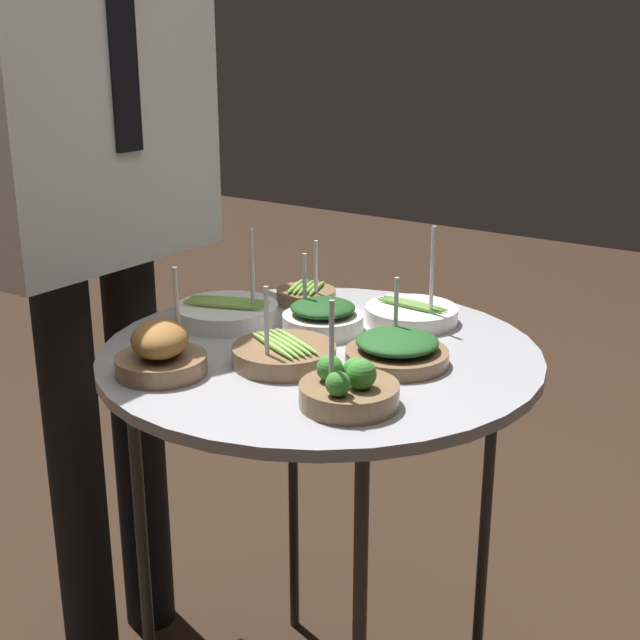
% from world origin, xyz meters
% --- Properties ---
extents(serving_cart, '(0.71, 0.71, 0.75)m').
position_xyz_m(serving_cart, '(0.00, 0.00, 0.69)').
color(serving_cart, '#939399').
rests_on(serving_cart, ground_plane).
extents(bowl_asparagus_center, '(0.16, 0.16, 0.13)m').
position_xyz_m(bowl_asparagus_center, '(-0.08, 0.01, 0.76)').
color(bowl_asparagus_center, brown).
rests_on(bowl_asparagus_center, serving_cart).
extents(bowl_spinach_front_right, '(0.16, 0.16, 0.12)m').
position_xyz_m(bowl_spinach_front_right, '(0.02, -0.13, 0.77)').
color(bowl_spinach_front_right, brown).
rests_on(bowl_spinach_front_right, serving_cart).
extents(bowl_asparagus_front_center, '(0.16, 0.16, 0.18)m').
position_xyz_m(bowl_asparagus_front_center, '(0.20, -0.05, 0.76)').
color(bowl_asparagus_front_center, silver).
rests_on(bowl_asparagus_front_center, serving_cart).
extents(bowl_asparagus_mid_left, '(0.18, 0.18, 0.17)m').
position_xyz_m(bowl_asparagus_mid_left, '(0.03, 0.21, 0.76)').
color(bowl_asparagus_mid_left, white).
rests_on(bowl_asparagus_mid_left, serving_cart).
extents(bowl_broccoli_near_rim, '(0.14, 0.14, 0.16)m').
position_xyz_m(bowl_broccoli_near_rim, '(-0.16, -0.16, 0.77)').
color(bowl_broccoli_near_rim, brown).
rests_on(bowl_broccoli_near_rim, serving_cart).
extents(bowl_spinach_back_left, '(0.14, 0.14, 0.13)m').
position_xyz_m(bowl_spinach_back_left, '(0.08, 0.05, 0.77)').
color(bowl_spinach_back_left, white).
rests_on(bowl_spinach_back_left, serving_cart).
extents(bowl_asparagus_far_rim, '(0.11, 0.11, 0.12)m').
position_xyz_m(bowl_asparagus_far_rim, '(0.19, 0.16, 0.76)').
color(bowl_asparagus_far_rim, brown).
rests_on(bowl_asparagus_far_rim, serving_cart).
extents(bowl_roast_back_right, '(0.14, 0.14, 0.16)m').
position_xyz_m(bowl_roast_back_right, '(-0.22, 0.14, 0.78)').
color(bowl_roast_back_right, brown).
rests_on(bowl_roast_back_right, serving_cart).
extents(waiter_figure, '(0.62, 0.23, 1.69)m').
position_xyz_m(waiter_figure, '(-0.03, 0.49, 1.07)').
color(waiter_figure, black).
rests_on(waiter_figure, ground_plane).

